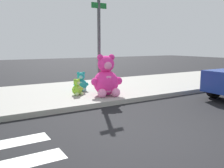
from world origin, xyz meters
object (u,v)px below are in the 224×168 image
(plush_tan, at_px, (105,83))
(plush_lime, at_px, (77,88))
(sign_pole, at_px, (99,44))
(plush_pink_large, at_px, (106,79))
(plush_teal, at_px, (81,83))

(plush_tan, height_order, plush_lime, plush_lime)
(sign_pole, height_order, plush_lime, sign_pole)
(plush_pink_large, bearing_deg, plush_lime, 144.82)
(plush_pink_large, xyz_separation_m, plush_tan, (0.64, 1.20, -0.33))
(plush_tan, relative_size, plush_lime, 0.95)
(plush_teal, bearing_deg, plush_lime, -123.95)
(plush_tan, xyz_separation_m, plush_lime, (-1.43, -0.64, 0.01))
(plush_tan, bearing_deg, sign_pole, -133.48)
(sign_pole, distance_m, plush_pink_large, 1.30)
(sign_pole, height_order, plush_pink_large, sign_pole)
(plush_teal, bearing_deg, plush_tan, 1.64)
(sign_pole, xyz_separation_m, plush_tan, (0.58, 0.61, -1.49))
(plush_pink_large, height_order, plush_teal, plush_pink_large)
(sign_pole, height_order, plush_teal, sign_pole)
(plush_teal, bearing_deg, plush_pink_large, -71.84)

